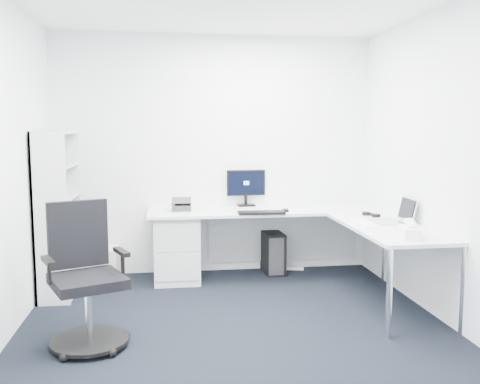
{
  "coord_description": "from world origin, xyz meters",
  "views": [
    {
      "loc": [
        -0.55,
        -4.01,
        1.67
      ],
      "look_at": [
        0.15,
        1.05,
        1.05
      ],
      "focal_mm": 40.0,
      "sensor_mm": 36.0,
      "label": 1
    }
  ],
  "objects": [
    {
      "name": "ground",
      "position": [
        0.0,
        0.0,
        0.0
      ],
      "size": [
        4.2,
        4.2,
        0.0
      ],
      "primitive_type": "plane",
      "color": "black"
    },
    {
      "name": "wall_back",
      "position": [
        0.0,
        2.1,
        1.35
      ],
      "size": [
        3.6,
        0.02,
        2.7
      ],
      "primitive_type": "cube",
      "color": "white",
      "rests_on": "ground"
    },
    {
      "name": "wall_front",
      "position": [
        0.0,
        -2.1,
        1.35
      ],
      "size": [
        3.6,
        0.02,
        2.7
      ],
      "primitive_type": "cube",
      "color": "white",
      "rests_on": "ground"
    },
    {
      "name": "wall_right",
      "position": [
        1.8,
        0.0,
        1.35
      ],
      "size": [
        0.02,
        4.2,
        2.7
      ],
      "primitive_type": "cube",
      "color": "white",
      "rests_on": "ground"
    },
    {
      "name": "l_desk",
      "position": [
        0.55,
        1.4,
        0.38
      ],
      "size": [
        2.62,
        1.47,
        0.76
      ],
      "primitive_type": null,
      "color": "silver",
      "rests_on": "ground"
    },
    {
      "name": "drawer_pedestal",
      "position": [
        -0.45,
        1.76,
        0.37
      ],
      "size": [
        0.49,
        0.61,
        0.75
      ],
      "primitive_type": "cube",
      "color": "silver",
      "rests_on": "ground"
    },
    {
      "name": "bookshelf",
      "position": [
        -1.62,
        1.45,
        0.82
      ],
      "size": [
        0.32,
        0.82,
        1.64
      ],
      "primitive_type": null,
      "color": "silver",
      "rests_on": "ground"
    },
    {
      "name": "task_chair",
      "position": [
        -1.15,
        0.03,
        0.55
      ],
      "size": [
        0.81,
        0.81,
        1.1
      ],
      "primitive_type": null,
      "rotation": [
        0.0,
        0.0,
        0.4
      ],
      "color": "black",
      "rests_on": "ground"
    },
    {
      "name": "black_pc_tower",
      "position": [
        0.65,
        1.95,
        0.23
      ],
      "size": [
        0.24,
        0.49,
        0.47
      ],
      "primitive_type": "cube",
      "rotation": [
        0.0,
        0.0,
        0.05
      ],
      "color": "black",
      "rests_on": "ground"
    },
    {
      "name": "beige_pc_tower",
      "position": [
        -1.17,
        1.87,
        0.18
      ],
      "size": [
        0.19,
        0.38,
        0.36
      ],
      "primitive_type": "cube",
      "rotation": [
        0.0,
        0.0,
        -0.05
      ],
      "color": "beige",
      "rests_on": "ground"
    },
    {
      "name": "power_strip",
      "position": [
        0.88,
        2.0,
        0.02
      ],
      "size": [
        0.32,
        0.11,
        0.04
      ],
      "primitive_type": "cube",
      "rotation": [
        0.0,
        0.0,
        -0.19
      ],
      "color": "white",
      "rests_on": "ground"
    },
    {
      "name": "monitor",
      "position": [
        0.36,
        2.04,
        0.98
      ],
      "size": [
        0.46,
        0.17,
        0.43
      ],
      "primitive_type": null,
      "rotation": [
        0.0,
        0.0,
        0.06
      ],
      "color": "black",
      "rests_on": "l_desk"
    },
    {
      "name": "black_keyboard",
      "position": [
        0.44,
        1.47,
        0.78
      ],
      "size": [
        0.5,
        0.19,
        0.02
      ],
      "primitive_type": "cube",
      "rotation": [
        0.0,
        0.0,
        -0.03
      ],
      "color": "black",
      "rests_on": "l_desk"
    },
    {
      "name": "mouse",
      "position": [
        0.72,
        1.57,
        0.78
      ],
      "size": [
        0.06,
        0.09,
        0.03
      ],
      "primitive_type": "cube",
      "rotation": [
        0.0,
        0.0,
        -0.06
      ],
      "color": "black",
      "rests_on": "l_desk"
    },
    {
      "name": "desk_phone",
      "position": [
        -0.39,
        1.8,
        0.84
      ],
      "size": [
        0.21,
        0.21,
        0.15
      ],
      "primitive_type": null,
      "rotation": [
        0.0,
        0.0,
        -0.01
      ],
      "color": "#2C2C2E",
      "rests_on": "l_desk"
    },
    {
      "name": "laptop",
      "position": [
        1.53,
        0.79,
        0.89
      ],
      "size": [
        0.36,
        0.35,
        0.25
      ],
      "primitive_type": null,
      "rotation": [
        0.0,
        0.0,
        -0.03
      ],
      "color": "#B9BBC0",
      "rests_on": "l_desk"
    },
    {
      "name": "white_keyboard",
      "position": [
        1.3,
        0.74,
        0.77
      ],
      "size": [
        0.17,
        0.45,
        0.01
      ],
      "primitive_type": "cube",
      "rotation": [
        0.0,
        0.0,
        -0.11
      ],
      "color": "white",
      "rests_on": "l_desk"
    },
    {
      "name": "headphones",
      "position": [
        1.53,
        1.16,
        0.79
      ],
      "size": [
        0.2,
        0.24,
        0.05
      ],
      "primitive_type": null,
      "rotation": [
        0.0,
        0.0,
        0.38
      ],
      "color": "black",
      "rests_on": "l_desk"
    },
    {
      "name": "orange_fruit",
      "position": [
        1.44,
        0.2,
        0.81
      ],
      "size": [
        0.09,
        0.09,
        0.09
      ],
      "primitive_type": "sphere",
      "color": "orange",
      "rests_on": "l_desk"
    },
    {
      "name": "tissue_box",
      "position": [
        1.43,
        0.09,
        0.81
      ],
      "size": [
        0.18,
        0.28,
        0.09
      ],
      "primitive_type": "cube",
      "rotation": [
        0.0,
        0.0,
        -0.21
      ],
      "color": "white",
      "rests_on": "l_desk"
    }
  ]
}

